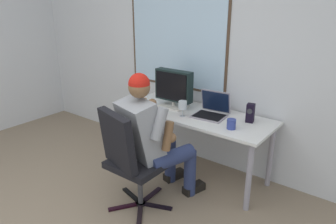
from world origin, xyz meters
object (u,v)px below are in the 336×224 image
at_px(laptop, 212,109).
at_px(desk_speaker, 250,113).
at_px(desk, 194,121).
at_px(office_chair, 129,155).
at_px(coffee_mug, 231,124).
at_px(crt_monitor, 174,87).
at_px(wine_glass, 183,106).
at_px(person_seated, 153,136).

height_order(laptop, desk_speaker, laptop).
bearing_deg(desk, office_chair, -95.73).
height_order(desk_speaker, coffee_mug, desk_speaker).
bearing_deg(laptop, desk_speaker, 8.73).
bearing_deg(crt_monitor, office_chair, -77.43).
relative_size(crt_monitor, wine_glass, 2.67).
bearing_deg(desk, coffee_mug, -16.32).
relative_size(desk, person_seated, 1.30).
bearing_deg(desk_speaker, coffee_mug, -103.86).
bearing_deg(office_chair, coffee_mug, 51.94).
bearing_deg(crt_monitor, person_seated, -68.35).
bearing_deg(laptop, desk, -161.99).
distance_m(office_chair, coffee_mug, 0.99).
xyz_separation_m(person_seated, desk_speaker, (0.60, 0.77, 0.14)).
xyz_separation_m(office_chair, crt_monitor, (-0.21, 0.94, 0.39)).
bearing_deg(crt_monitor, desk, -5.25).
xyz_separation_m(person_seated, laptop, (0.21, 0.71, 0.11)).
bearing_deg(desk_speaker, crt_monitor, -174.07).
height_order(desk, person_seated, person_seated).
height_order(office_chair, person_seated, person_seated).
xyz_separation_m(crt_monitor, coffee_mug, (0.81, -0.18, -0.18)).
distance_m(wine_glass, coffee_mug, 0.56).
relative_size(desk, laptop, 4.79).
bearing_deg(desk_speaker, person_seated, -128.02).
distance_m(laptop, wine_glass, 0.32).
bearing_deg(coffee_mug, desk, 163.68).
bearing_deg(desk, person_seated, -92.71).
relative_size(person_seated, laptop, 3.67).
bearing_deg(wine_glass, crt_monitor, 143.81).
relative_size(crt_monitor, laptop, 1.26).
xyz_separation_m(laptop, wine_glass, (-0.22, -0.22, 0.05)).
distance_m(laptop, coffee_mug, 0.39).
distance_m(person_seated, crt_monitor, 0.78).
xyz_separation_m(person_seated, wine_glass, (-0.02, 0.49, 0.16)).
xyz_separation_m(desk, crt_monitor, (-0.30, 0.03, 0.32)).
xyz_separation_m(desk, office_chair, (-0.09, -0.91, -0.07)).
xyz_separation_m(desk, wine_glass, (-0.05, -0.16, 0.20)).
bearing_deg(desk_speaker, laptop, -171.27).
height_order(laptop, wine_glass, laptop).
bearing_deg(desk_speaker, office_chair, -122.79).
height_order(desk, office_chair, office_chair).
xyz_separation_m(person_seated, coffee_mug, (0.54, 0.51, 0.09)).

